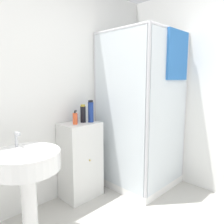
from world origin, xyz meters
name	(u,v)px	position (x,y,z in m)	size (l,w,h in m)	color
wall_back	(33,93)	(0.00, 1.70, 1.25)	(6.40, 0.06, 2.50)	white
shower_enclosure	(142,144)	(1.19, 1.16, 0.56)	(0.86, 0.89, 1.97)	white
vanity_cabinet	(81,160)	(0.45, 1.50, 0.45)	(0.44, 0.35, 0.90)	silver
sink	(27,170)	(-0.34, 1.17, 0.67)	(0.53, 0.53, 0.96)	white
soap_dispenser	(75,118)	(0.37, 1.48, 0.96)	(0.05, 0.05, 0.16)	#E5562D
shampoo_bottle_tall_black	(83,114)	(0.50, 1.51, 1.00)	(0.06, 0.06, 0.21)	black
shampoo_bottle_blue	(91,112)	(0.57, 1.45, 1.02)	(0.06, 0.06, 0.26)	navy
lotion_bottle_white	(76,118)	(0.42, 1.54, 0.95)	(0.06, 0.06, 0.14)	#B299C6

